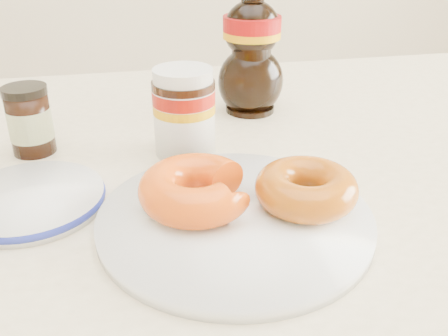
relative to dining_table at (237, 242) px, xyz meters
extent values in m
cube|color=#FCE7BF|center=(0.00, 0.00, 0.06)|extent=(1.40, 0.90, 0.04)
cylinder|color=white|center=(-0.02, -0.08, 0.09)|extent=(0.26, 0.26, 0.01)
torus|color=white|center=(-0.02, -0.08, 0.09)|extent=(0.26, 0.26, 0.01)
torus|color=#E8490D|center=(-0.06, -0.06, 0.12)|extent=(0.14, 0.14, 0.04)
torus|color=#B0430B|center=(0.05, -0.08, 0.11)|extent=(0.13, 0.13, 0.03)
cylinder|color=white|center=(-0.05, 0.08, 0.13)|extent=(0.07, 0.07, 0.09)
cylinder|color=#890E05|center=(-0.05, 0.08, 0.15)|extent=(0.07, 0.07, 0.02)
cylinder|color=#D89905|center=(-0.05, 0.08, 0.14)|extent=(0.07, 0.07, 0.01)
cylinder|color=black|center=(-0.05, 0.08, 0.17)|extent=(0.07, 0.07, 0.01)
cylinder|color=white|center=(-0.05, 0.08, 0.18)|extent=(0.07, 0.07, 0.02)
cylinder|color=black|center=(-0.23, 0.12, 0.12)|extent=(0.05, 0.05, 0.08)
cylinder|color=beige|center=(-0.23, 0.12, 0.12)|extent=(0.05, 0.05, 0.04)
cylinder|color=black|center=(-0.23, 0.12, 0.16)|extent=(0.05, 0.05, 0.01)
cylinder|color=white|center=(-0.22, -0.01, 0.09)|extent=(0.15, 0.15, 0.01)
torus|color=#1B2797|center=(-0.22, -0.01, 0.09)|extent=(0.15, 0.15, 0.01)
camera|label=1|loc=(-0.11, -0.47, 0.35)|focal=40.00mm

